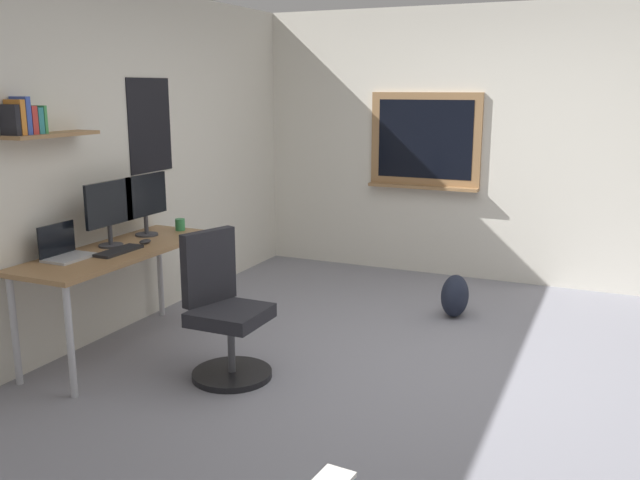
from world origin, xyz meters
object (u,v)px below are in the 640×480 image
object	(u,v)px
desk	(119,259)
backpack	(455,296)
office_chair	(224,315)
monitor_primary	(109,209)
coffee_mug	(180,225)
laptop	(64,250)
keyboard	(119,251)
computer_mouse	(145,242)
monitor_secondary	(146,200)

from	to	relation	value
desk	backpack	size ratio (longest dim) A/B	4.57
office_chair	monitor_primary	size ratio (longest dim) A/B	2.05
monitor_primary	coffee_mug	distance (m)	0.70
office_chair	laptop	size ratio (longest dim) A/B	3.06
keyboard	computer_mouse	xyz separation A→B (m)	(0.28, 0.00, 0.01)
desk	coffee_mug	world-z (taller)	coffee_mug
laptop	monitor_primary	xyz separation A→B (m)	(0.40, -0.05, 0.22)
laptop	coffee_mug	size ratio (longest dim) A/B	3.37
monitor_primary	computer_mouse	bearing A→B (deg)	-45.69
monitor_secondary	keyboard	bearing A→B (deg)	-162.44
monitor_primary	coffee_mug	bearing A→B (deg)	-9.84
desk	monitor_primary	size ratio (longest dim) A/B	3.44
office_chair	computer_mouse	size ratio (longest dim) A/B	9.13
desk	monitor_primary	world-z (taller)	monitor_primary
monitor_secondary	keyboard	xyz separation A→B (m)	(-0.52, -0.16, -0.26)
laptop	computer_mouse	world-z (taller)	laptop
monitor_secondary	backpack	xyz separation A→B (m)	(1.26, -2.08, -0.84)
laptop	keyboard	bearing A→B (deg)	-37.24
monitor_secondary	keyboard	distance (m)	0.60
laptop	monitor_primary	size ratio (longest dim) A/B	0.67
desk	coffee_mug	xyz separation A→B (m)	(0.70, -0.02, 0.12)
backpack	monitor_secondary	bearing A→B (deg)	121.26
monitor_primary	backpack	world-z (taller)	monitor_primary
keyboard	coffee_mug	distance (m)	0.78
office_chair	keyboard	xyz separation A→B (m)	(-0.01, 0.82, 0.35)
desk	computer_mouse	world-z (taller)	computer_mouse
keyboard	coffee_mug	world-z (taller)	coffee_mug
monitor_secondary	coffee_mug	size ratio (longest dim) A/B	5.04
monitor_primary	monitor_secondary	distance (m)	0.40
computer_mouse	laptop	bearing A→B (deg)	159.21
office_chair	computer_mouse	world-z (taller)	office_chair
coffee_mug	backpack	world-z (taller)	coffee_mug
office_chair	backpack	xyz separation A→B (m)	(1.78, -1.10, -0.23)
laptop	coffee_mug	xyz separation A→B (m)	(1.06, -0.16, -0.01)
desk	monitor_secondary	distance (m)	0.57
desk	keyboard	bearing A→B (deg)	-137.95
laptop	monitor_secondary	size ratio (longest dim) A/B	0.67
monitor_secondary	monitor_primary	bearing A→B (deg)	180.00
desk	keyboard	distance (m)	0.14
office_chair	laptop	xyz separation A→B (m)	(-0.29, 1.03, 0.39)
office_chair	coffee_mug	size ratio (longest dim) A/B	10.33
computer_mouse	keyboard	bearing A→B (deg)	180.00
laptop	monitor_secondary	world-z (taller)	monitor_secondary
desk	laptop	size ratio (longest dim) A/B	5.15
monitor_primary	backpack	xyz separation A→B (m)	(1.66, -2.08, -0.84)
monitor_primary	keyboard	size ratio (longest dim) A/B	1.25
backpack	desk	bearing A→B (deg)	130.55
coffee_mug	keyboard	bearing A→B (deg)	-176.32
laptop	monitor_secondary	xyz separation A→B (m)	(0.80, -0.05, 0.22)
computer_mouse	office_chair	bearing A→B (deg)	-108.41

